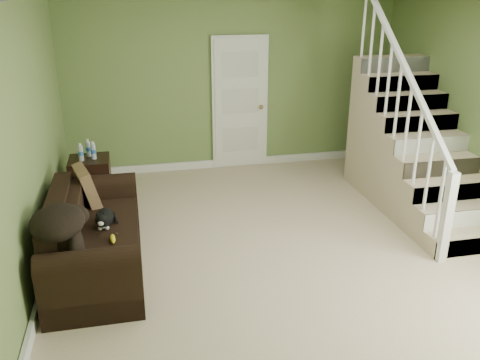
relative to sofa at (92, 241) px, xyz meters
name	(u,v)px	position (x,y,z in m)	size (l,w,h in m)	color
floor	(282,247)	(2.01, -0.01, -0.30)	(5.00, 5.50, 0.01)	tan
wall_back	(233,84)	(2.01, 2.74, 1.00)	(5.00, 0.04, 2.60)	olive
wall_front	(441,281)	(2.01, -2.76, 1.00)	(5.00, 0.04, 2.60)	olive
wall_left	(26,151)	(-0.49, -0.01, 1.00)	(0.04, 5.50, 2.60)	olive
baseboard_back	(234,162)	(2.01, 2.71, -0.24)	(5.00, 0.04, 0.12)	white
baseboard_left	(48,267)	(-0.46, -0.01, -0.24)	(0.04, 5.50, 0.12)	white
baseboard_right	(480,222)	(4.48, -0.01, -0.24)	(0.04, 5.50, 0.12)	white
door	(240,104)	(2.11, 2.70, 0.70)	(0.86, 0.12, 2.02)	white
staircase	(409,153)	(4.01, 0.96, 0.34)	(1.00, 2.51, 2.82)	tan
sofa	(92,241)	(0.00, 0.00, 0.00)	(0.86, 2.00, 0.79)	black
side_table	(91,180)	(-0.10, 1.71, 0.01)	(0.51, 0.51, 0.84)	black
cat	(104,218)	(0.14, 0.06, 0.22)	(0.23, 0.48, 0.23)	black
banana	(113,239)	(0.22, -0.28, 0.15)	(0.05, 0.18, 0.05)	yellow
throw_pillow	(88,188)	(-0.05, 0.72, 0.30)	(0.12, 0.48, 0.48)	#513520
throw_blanket	(57,222)	(-0.21, -0.58, 0.52)	(0.46, 0.60, 0.25)	black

